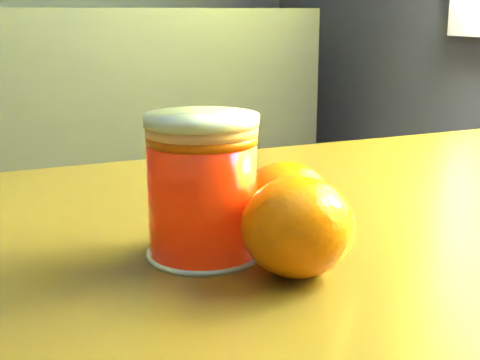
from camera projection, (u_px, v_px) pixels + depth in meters
name	position (u px, v px, depth m)	size (l,w,h in m)	color
table	(312.00, 360.00, 0.51)	(0.98, 0.70, 0.73)	brown
juice_glass	(203.00, 187.00, 0.46)	(0.08, 0.08, 0.10)	red
orange_front	(298.00, 227.00, 0.43)	(0.07, 0.07, 0.07)	orange
orange_back	(285.00, 202.00, 0.50)	(0.07, 0.07, 0.06)	orange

